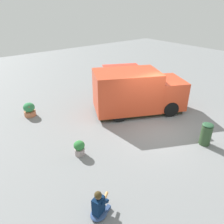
# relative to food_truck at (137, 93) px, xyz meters

# --- Properties ---
(ground_plane) EXTENTS (40.00, 40.00, 0.00)m
(ground_plane) POSITION_rel_food_truck_xyz_m (0.50, 1.94, -1.06)
(ground_plane) COLOR gray
(food_truck) EXTENTS (5.05, 4.11, 2.23)m
(food_truck) POSITION_rel_food_truck_xyz_m (0.00, 0.00, 0.00)
(food_truck) COLOR #D84525
(food_truck) RESTS_ON ground_plane
(person_customer) EXTENTS (0.80, 0.58, 0.90)m
(person_customer) POSITION_rel_food_truck_xyz_m (5.24, 4.08, -0.72)
(person_customer) COLOR navy
(person_customer) RESTS_ON ground_plane
(planter_flowering_near) EXTENTS (0.43, 0.43, 0.61)m
(planter_flowering_near) POSITION_rel_food_truck_xyz_m (4.31, 1.41, -0.74)
(planter_flowering_near) COLOR #A49390
(planter_flowering_near) RESTS_ON ground_plane
(planter_flowering_far) EXTENTS (0.60, 0.60, 0.72)m
(planter_flowering_far) POSITION_rel_food_truck_xyz_m (4.71, -2.98, -0.71)
(planter_flowering_far) COLOR #C0734D
(planter_flowering_far) RESTS_ON ground_plane
(trash_bin) EXTENTS (0.45, 0.45, 0.96)m
(trash_bin) POSITION_rel_food_truck_xyz_m (-0.16, 3.98, -0.57)
(trash_bin) COLOR #2E492B
(trash_bin) RESTS_ON ground_plane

